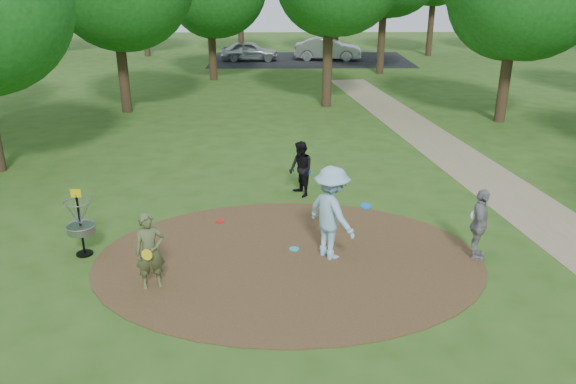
{
  "coord_description": "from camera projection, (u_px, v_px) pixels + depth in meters",
  "views": [
    {
      "loc": [
        -0.18,
        -10.78,
        5.79
      ],
      "look_at": [
        0.0,
        1.2,
        1.1
      ],
      "focal_mm": 35.0,
      "sensor_mm": 36.0,
      "label": 1
    }
  ],
  "objects": [
    {
      "name": "player_throwing_with_disc",
      "position": [
        331.0,
        213.0,
        11.9
      ],
      "size": [
        1.55,
        1.53,
        2.07
      ],
      "color": "#97C8E2",
      "rests_on": "ground"
    },
    {
      "name": "parking_lot",
      "position": [
        310.0,
        60.0,
        40.11
      ],
      "size": [
        14.0,
        8.0,
        0.01
      ],
      "primitive_type": "cube",
      "color": "black",
      "rests_on": "ground"
    },
    {
      "name": "dirt_clearing",
      "position": [
        289.0,
        259.0,
        12.15
      ],
      "size": [
        8.4,
        8.4,
        0.02
      ],
      "primitive_type": "cylinder",
      "color": "#47301C",
      "rests_on": "ground"
    },
    {
      "name": "car_left",
      "position": [
        249.0,
        51.0,
        39.3
      ],
      "size": [
        4.01,
        1.7,
        1.35
      ],
      "primitive_type": "imported",
      "rotation": [
        0.0,
        0.0,
        1.6
      ],
      "color": "#B5B9BD",
      "rests_on": "ground"
    },
    {
      "name": "disc_golf_basket",
      "position": [
        79.0,
        218.0,
        12.05
      ],
      "size": [
        0.63,
        0.63,
        1.54
      ],
      "color": "black",
      "rests_on": "ground"
    },
    {
      "name": "footpath",
      "position": [
        546.0,
        219.0,
        14.1
      ],
      "size": [
        7.55,
        39.89,
        0.01
      ],
      "primitive_type": "cube",
      "rotation": [
        0.0,
        0.0,
        0.14
      ],
      "color": "#8C7A5B",
      "rests_on": "ground"
    },
    {
      "name": "disc_ground_cyan",
      "position": [
        294.0,
        249.0,
        12.55
      ],
      "size": [
        0.22,
        0.22,
        0.02
      ],
      "primitive_type": "cylinder",
      "color": "#1BBBD8",
      "rests_on": "dirt_clearing"
    },
    {
      "name": "disc_ground_red",
      "position": [
        220.0,
        221.0,
        13.93
      ],
      "size": [
        0.22,
        0.22,
        0.02
      ],
      "primitive_type": "cylinder",
      "color": "red",
      "rests_on": "dirt_clearing"
    },
    {
      "name": "player_waiting_with_disc",
      "position": [
        479.0,
        225.0,
        11.93
      ],
      "size": [
        0.67,
        1.01,
        1.59
      ],
      "color": "gray",
      "rests_on": "ground"
    },
    {
      "name": "player_observer_with_disc",
      "position": [
        150.0,
        251.0,
        10.81
      ],
      "size": [
        0.67,
        0.56,
        1.57
      ],
      "color": "#535E36",
      "rests_on": "ground"
    },
    {
      "name": "player_walking_with_disc",
      "position": [
        301.0,
        169.0,
        15.37
      ],
      "size": [
        0.84,
        0.92,
        1.54
      ],
      "color": "black",
      "rests_on": "ground"
    },
    {
      "name": "car_right",
      "position": [
        328.0,
        49.0,
        39.62
      ],
      "size": [
        4.87,
        2.24,
        1.55
      ],
      "primitive_type": "imported",
      "rotation": [
        0.0,
        0.0,
        1.44
      ],
      "color": "#ABACB3",
      "rests_on": "ground"
    },
    {
      "name": "ground",
      "position": [
        289.0,
        259.0,
        12.15
      ],
      "size": [
        100.0,
        100.0,
        0.0
      ],
      "primitive_type": "plane",
      "color": "#2D5119",
      "rests_on": "ground"
    }
  ]
}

